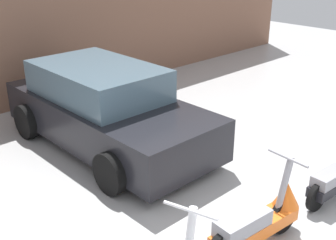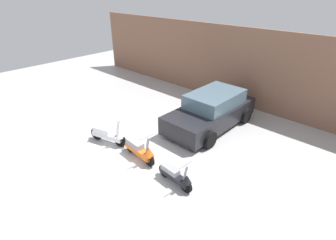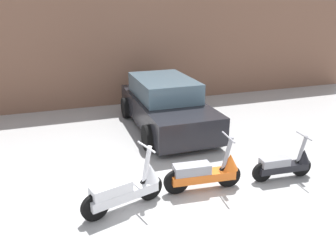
{
  "view_description": "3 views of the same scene",
  "coord_description": "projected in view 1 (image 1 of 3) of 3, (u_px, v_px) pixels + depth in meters",
  "views": [
    {
      "loc": [
        -3.47,
        -1.57,
        3.39
      ],
      "look_at": [
        0.53,
        2.64,
        0.95
      ],
      "focal_mm": 45.0,
      "sensor_mm": 36.0,
      "label": 1
    },
    {
      "loc": [
        5.79,
        -4.04,
        5.3
      ],
      "look_at": [
        -0.01,
        2.19,
        0.86
      ],
      "focal_mm": 28.0,
      "sensor_mm": 36.0,
      "label": 2
    },
    {
      "loc": [
        -2.41,
        -4.43,
        3.45
      ],
      "look_at": [
        0.04,
        2.65,
        0.8
      ],
      "focal_mm": 35.0,
      "sensor_mm": 36.0,
      "label": 3
    }
  ],
  "objects": [
    {
      "name": "scooter_front_right",
      "position": [
        260.0,
        220.0,
        4.95
      ],
      "size": [
        1.56,
        0.56,
        1.09
      ],
      "rotation": [
        0.0,
        0.0,
        -0.09
      ],
      "color": "black",
      "rests_on": "ground_plane"
    },
    {
      "name": "car_rear_left",
      "position": [
        106.0,
        108.0,
        7.45
      ],
      "size": [
        2.07,
        4.26,
        1.44
      ],
      "rotation": [
        0.0,
        0.0,
        -1.57
      ],
      "color": "black",
      "rests_on": "ground_plane"
    },
    {
      "name": "wall_back",
      "position": [
        0.0,
        27.0,
        8.6
      ],
      "size": [
        19.6,
        0.12,
        3.63
      ],
      "primitive_type": "cube",
      "color": "#845B47",
      "rests_on": "ground_plane"
    }
  ]
}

